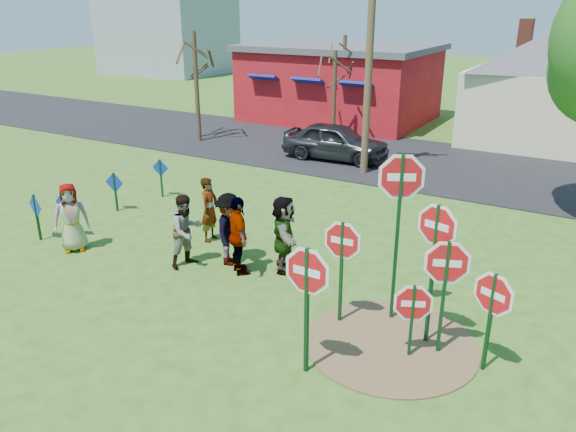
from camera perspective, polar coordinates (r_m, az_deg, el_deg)
name	(u,v)px	position (r m, az deg, el deg)	size (l,w,h in m)	color
ground	(226,269)	(13.49, -6.32, -5.38)	(120.00, 120.00, 0.00)	#325518
road	(394,159)	(23.15, 10.74, 5.72)	(120.00, 7.50, 0.04)	black
dirt_patch	(391,343)	(10.87, 10.38, -12.58)	(3.20, 3.20, 0.03)	brown
red_building	(341,82)	(30.73, 5.37, 13.40)	(9.40, 7.69, 3.90)	maroon
cream_house	(572,77)	(27.88, 26.90, 12.52)	(9.40, 9.40, 6.50)	beige
distant_building	(167,25)	(53.13, -12.18, 18.40)	(10.00, 8.00, 8.00)	#8C939E
stop_sign_a	(307,283)	(9.15, 1.95, -6.82)	(1.11, 0.08, 2.46)	#103C1C
stop_sign_b	(400,196)	(10.58, 11.32, 2.05)	(1.06, 0.56, 3.55)	#103C1C
stop_sign_c	(435,243)	(10.14, 14.76, -2.64)	(1.01, 0.26, 2.86)	#103C1C
stop_sign_d	(446,271)	(10.04, 15.78, -5.38)	(1.02, 0.41, 2.33)	#103C1C
stop_sign_e	(413,307)	(10.10, 12.57, -9.05)	(0.87, 0.40, 1.54)	#103C1C
stop_sign_f	(493,300)	(9.93, 20.08, -8.03)	(0.94, 0.41, 1.97)	#103C1C
stop_sign_g	(342,250)	(10.69, 5.51, -3.45)	(1.02, 0.07, 2.26)	#103C1C
blue_diamond_a	(36,212)	(16.12, -24.21, 0.39)	(0.65, 0.15, 1.30)	#103C1C
blue_diamond_b	(65,210)	(15.98, -21.72, 0.62)	(0.62, 0.06, 1.30)	#103C1C
blue_diamond_c	(115,187)	(17.62, -17.18, 2.80)	(0.63, 0.12, 1.21)	#103C1C
blue_diamond_d	(161,173)	(18.53, -12.80, 4.24)	(0.57, 0.12, 1.27)	#103C1C
person_a	(71,217)	(15.10, -21.18, -0.14)	(0.87, 0.56, 1.77)	#434289
person_b	(210,209)	(14.84, -7.98, 0.67)	(0.63, 0.41, 1.73)	#217466
person_c	(187,231)	(13.47, -10.26, -1.48)	(0.87, 0.68, 1.79)	brown
person_d	(229,229)	(13.42, -6.03, -1.35)	(1.15, 0.66, 1.78)	#2D2D32
person_e	(238,236)	(12.89, -5.05, -2.05)	(1.10, 0.46, 1.87)	#4A2F5B
person_f	(284,234)	(13.01, -0.44, -1.81)	(1.71, 0.54, 1.84)	#1A4B20
suv	(336,141)	(22.56, 4.89, 7.56)	(1.70, 4.23, 1.44)	#303135
utility_pole	(370,50)	(20.27, 8.30, 16.39)	(1.94, 0.88, 8.40)	#4C3823
bare_tree_west	(196,72)	(25.59, -9.34, 14.23)	(1.80, 1.80, 4.76)	#382819
bare_tree_east	(344,71)	(26.89, 5.71, 14.42)	(1.80, 1.80, 4.55)	#382819
bare_tree_mid	(195,70)	(26.39, -9.41, 14.44)	(1.80, 1.80, 4.78)	#382819
bare_tree_extra	(335,84)	(25.31, 4.75, 13.26)	(1.80, 1.80, 4.02)	#382819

